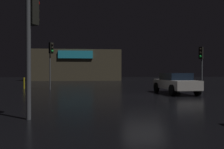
{
  "coord_description": "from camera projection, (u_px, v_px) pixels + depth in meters",
  "views": [
    {
      "loc": [
        -3.46,
        -14.24,
        1.47
      ],
      "look_at": [
        -1.51,
        4.09,
        1.3
      ],
      "focal_mm": 38.7,
      "sensor_mm": 36.0,
      "label": 1
    }
  ],
  "objects": [
    {
      "name": "car_far",
      "position": [
        175.0,
        83.0,
        16.54
      ],
      "size": [
        2.03,
        4.6,
        1.41
      ],
      "color": "silver",
      "rests_on": "ground"
    },
    {
      "name": "bollard_kerb_a",
      "position": [
        24.0,
        83.0,
        21.3
      ],
      "size": [
        0.13,
        0.13,
        1.01
      ],
      "primitive_type": "cylinder",
      "color": "gold",
      "rests_on": "ground"
    },
    {
      "name": "store_building",
      "position": [
        77.0,
        66.0,
        45.36
      ],
      "size": [
        15.82,
        8.8,
        5.46
      ],
      "color": "brown",
      "rests_on": "ground"
    },
    {
      "name": "ground_plane",
      "position": [
        144.0,
        97.0,
        14.53
      ],
      "size": [
        120.0,
        120.0,
        0.0
      ],
      "primitive_type": "plane",
      "color": "black"
    },
    {
      "name": "traffic_signal_main",
      "position": [
        51.0,
        53.0,
        20.26
      ],
      "size": [
        0.42,
        0.42,
        3.97
      ],
      "color": "#595B60",
      "rests_on": "ground"
    },
    {
      "name": "traffic_signal_cross_right",
      "position": [
        31.0,
        32.0,
        7.54
      ],
      "size": [
        0.41,
        0.43,
        3.86
      ],
      "color": "#595B60",
      "rests_on": "ground"
    },
    {
      "name": "traffic_signal_opposite",
      "position": [
        201.0,
        60.0,
        20.81
      ],
      "size": [
        0.43,
        0.41,
        3.65
      ],
      "color": "#595B60",
      "rests_on": "ground"
    }
  ]
}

